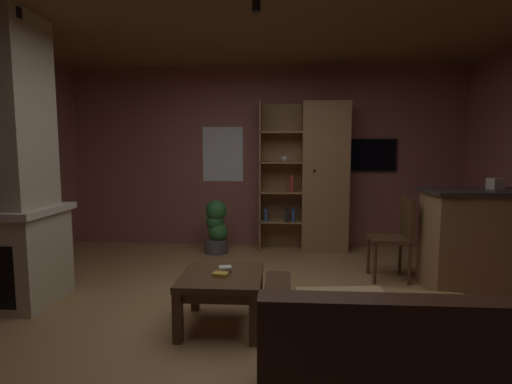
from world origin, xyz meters
name	(u,v)px	position (x,y,z in m)	size (l,w,h in m)	color
floor	(253,320)	(0.00, 0.00, -0.01)	(5.74, 5.25, 0.02)	#A37A4C
wall_back	(265,157)	(0.00, 2.66, 1.32)	(5.86, 0.06, 2.64)	#8E544C
window_pane_back	(223,154)	(-0.64, 2.62, 1.37)	(0.60, 0.01, 0.80)	white
stone_fireplace	(3,177)	(-2.32, 0.24, 1.19)	(0.93, 0.81, 2.64)	#BCAD8E
bookshelf_cabinet	(319,178)	(0.77, 2.38, 1.04)	(1.24, 0.41, 2.10)	#997047
kitchen_bar_counter	(499,241)	(2.42, 0.81, 0.52)	(1.45, 0.64, 1.04)	#997047
tissue_box	(495,184)	(2.39, 0.89, 1.10)	(0.12, 0.12, 0.11)	#BFB299
leather_couch	(422,377)	(0.95, -1.29, 0.30)	(1.67, 0.94, 0.84)	#4C2D1E
coffee_table	(222,284)	(-0.25, -0.14, 0.35)	(0.65, 0.69, 0.44)	#4C331E
table_book_0	(220,274)	(-0.25, -0.19, 0.45)	(0.12, 0.09, 0.03)	gold
table_book_1	(225,268)	(-0.22, -0.10, 0.48)	(0.10, 0.08, 0.02)	beige
dining_chair	(397,233)	(1.51, 1.13, 0.53)	(0.43, 0.43, 0.92)	#4C331E
potted_floor_plant	(216,226)	(-0.66, 2.12, 0.38)	(0.32, 0.32, 0.75)	#4C4C51
wall_mounted_tv	(367,155)	(1.47, 2.59, 1.36)	(0.83, 0.06, 0.47)	black
track_light_spot_0	(17,13)	(-1.97, 0.07, 2.57)	(0.07, 0.07, 0.09)	black
track_light_spot_1	(256,6)	(0.03, 0.03, 2.57)	(0.07, 0.07, 0.09)	black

